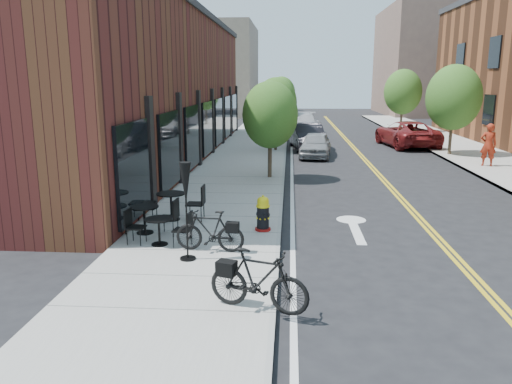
{
  "coord_description": "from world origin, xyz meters",
  "views": [
    {
      "loc": [
        0.19,
        -10.77,
        3.97
      ],
      "look_at": [
        -0.7,
        2.32,
        1.0
      ],
      "focal_mm": 35.0,
      "sensor_mm": 36.0,
      "label": 1
    }
  ],
  "objects": [
    {
      "name": "bg_building_right",
      "position": [
        16.0,
        50.0,
        6.0
      ],
      "size": [
        10.0,
        16.0,
        12.0
      ],
      "primitive_type": "cube",
      "color": "brown",
      "rests_on": "ground"
    },
    {
      "name": "bistro_set_b",
      "position": [
        -3.48,
        1.24,
        0.59
      ],
      "size": [
        1.74,
        0.81,
        0.92
      ],
      "rotation": [
        0.0,
        0.0,
        -0.1
      ],
      "color": "black",
      "rests_on": "sidewalk_near"
    },
    {
      "name": "tree_near_a",
      "position": [
        -0.6,
        9.0,
        2.6
      ],
      "size": [
        2.2,
        2.2,
        3.81
      ],
      "color": "#382B1E",
      "rests_on": "sidewalk_near"
    },
    {
      "name": "parked_car_far",
      "position": [
        7.19,
        19.81,
        0.77
      ],
      "size": [
        3.31,
        5.87,
        1.55
      ],
      "primitive_type": "imported",
      "rotation": [
        0.0,
        0.0,
        3.28
      ],
      "color": "maroon",
      "rests_on": "ground"
    },
    {
      "name": "pedestrian",
      "position": [
        9.15,
        12.32,
        1.08
      ],
      "size": [
        0.78,
        0.59,
        1.93
      ],
      "primitive_type": "imported",
      "rotation": [
        0.0,
        0.0,
        2.95
      ],
      "color": "maroon",
      "rests_on": "sidewalk_far"
    },
    {
      "name": "patio_umbrella",
      "position": [
        -2.0,
        -0.57,
        1.66
      ],
      "size": [
        0.35,
        0.35,
        2.15
      ],
      "color": "black",
      "rests_on": "sidewalk_near"
    },
    {
      "name": "bicycle_left",
      "position": [
        -1.6,
        -0.0,
        0.6
      ],
      "size": [
        1.64,
        0.61,
        0.96
      ],
      "primitive_type": "imported",
      "rotation": [
        0.0,
        0.0,
        -1.67
      ],
      "color": "black",
      "rests_on": "sidewalk_near"
    },
    {
      "name": "ground",
      "position": [
        0.0,
        0.0,
        0.0
      ],
      "size": [
        120.0,
        120.0,
        0.0
      ],
      "primitive_type": "plane",
      "color": "black",
      "rests_on": "ground"
    },
    {
      "name": "sidewalk_near",
      "position": [
        -2.0,
        10.0,
        0.06
      ],
      "size": [
        4.0,
        70.0,
        0.12
      ],
      "primitive_type": "cube",
      "color": "#9E9B93",
      "rests_on": "ground"
    },
    {
      "name": "parked_car_b",
      "position": [
        1.19,
        18.2,
        0.76
      ],
      "size": [
        2.23,
        4.8,
        1.52
      ],
      "primitive_type": "imported",
      "rotation": [
        0.0,
        0.0,
        0.14
      ],
      "color": "black",
      "rests_on": "ground"
    },
    {
      "name": "tree_far_c",
      "position": [
        8.6,
        28.0,
        3.06
      ],
      "size": [
        2.8,
        2.8,
        4.62
      ],
      "color": "#382B1E",
      "rests_on": "sidewalk_far"
    },
    {
      "name": "parked_car_a",
      "position": [
        1.53,
        15.25,
        0.64
      ],
      "size": [
        1.95,
        3.93,
        1.29
      ],
      "primitive_type": "imported",
      "rotation": [
        0.0,
        0.0,
        -0.12
      ],
      "color": "gray",
      "rests_on": "ground"
    },
    {
      "name": "tree_far_b",
      "position": [
        8.6,
        16.0,
        3.06
      ],
      "size": [
        2.8,
        2.8,
        4.62
      ],
      "color": "#382B1E",
      "rests_on": "sidewalk_far"
    },
    {
      "name": "building_near",
      "position": [
        -6.5,
        14.0,
        3.5
      ],
      "size": [
        5.0,
        28.0,
        7.0
      ],
      "primitive_type": "cube",
      "color": "#461816",
      "rests_on": "ground"
    },
    {
      "name": "tree_near_b",
      "position": [
        -0.6,
        17.0,
        2.71
      ],
      "size": [
        2.3,
        2.3,
        3.98
      ],
      "color": "#382B1E",
      "rests_on": "sidewalk_near"
    },
    {
      "name": "bistro_set_c",
      "position": [
        -3.09,
        2.51,
        0.62
      ],
      "size": [
        1.85,
        0.81,
        1.0
      ],
      "rotation": [
        0.0,
        0.0,
        -0.02
      ],
      "color": "black",
      "rests_on": "sidewalk_near"
    },
    {
      "name": "tree_near_c",
      "position": [
        -0.6,
        25.0,
        2.53
      ],
      "size": [
        2.1,
        2.1,
        3.67
      ],
      "color": "#382B1E",
      "rests_on": "sidewalk_near"
    },
    {
      "name": "bg_building_left",
      "position": [
        -8.0,
        48.0,
        5.0
      ],
      "size": [
        8.0,
        14.0,
        10.0
      ],
      "primitive_type": "cube",
      "color": "#726656",
      "rests_on": "ground"
    },
    {
      "name": "parked_car_c",
      "position": [
        1.06,
        24.82,
        0.82
      ],
      "size": [
        2.49,
        5.74,
        1.64
      ],
      "primitive_type": "imported",
      "rotation": [
        0.0,
        0.0,
        -0.03
      ],
      "color": "#BDBCC1",
      "rests_on": "ground"
    },
    {
      "name": "bicycle_right",
      "position": [
        -0.3,
        -2.93,
        0.66
      ],
      "size": [
        1.87,
        1.05,
        1.08
      ],
      "primitive_type": "imported",
      "rotation": [
        0.0,
        0.0,
        1.25
      ],
      "color": "black",
      "rests_on": "sidewalk_near"
    },
    {
      "name": "fire_hydrant",
      "position": [
        -0.48,
        1.7,
        0.56
      ],
      "size": [
        0.53,
        0.53,
        0.93
      ],
      "rotation": [
        0.0,
        0.0,
        -0.41
      ],
      "color": "maroon",
      "rests_on": "sidewalk_near"
    },
    {
      "name": "bistro_set_a",
      "position": [
        -2.87,
        0.35,
        0.54
      ],
      "size": [
        1.59,
        0.75,
        0.84
      ],
      "rotation": [
        0.0,
        0.0,
        -0.12
      ],
      "color": "black",
      "rests_on": "sidewalk_near"
    },
    {
      "name": "tree_near_d",
      "position": [
        -0.6,
        33.0,
        2.79
      ],
      "size": [
        2.4,
        2.4,
        4.11
      ],
      "color": "#382B1E",
      "rests_on": "sidewalk_near"
    }
  ]
}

